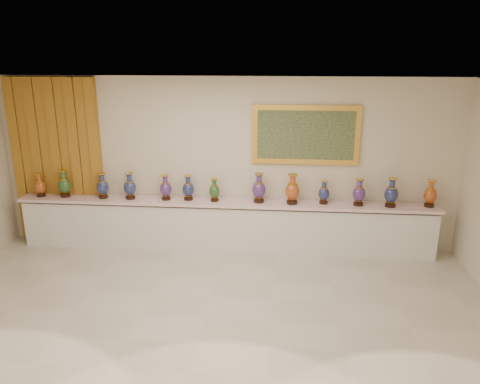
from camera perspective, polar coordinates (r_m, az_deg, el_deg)
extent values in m
plane|color=beige|center=(6.47, -4.34, -15.05)|extent=(8.00, 8.00, 0.00)
plane|color=beige|center=(8.18, -1.74, 3.42)|extent=(8.00, 0.00, 8.00)
plane|color=white|center=(5.49, -5.06, 12.48)|extent=(8.00, 8.00, 0.00)
cube|color=#C18429|center=(9.00, -21.34, 3.51)|extent=(1.64, 0.14, 2.95)
cube|color=gold|center=(7.98, 8.00, 6.90)|extent=(1.80, 0.06, 1.00)
cube|color=black|center=(7.95, 8.01, 6.86)|extent=(1.62, 0.02, 0.82)
cube|color=white|center=(8.30, -1.86, -4.33)|extent=(7.20, 0.42, 0.81)
cube|color=silver|center=(8.12, -1.91, -1.29)|extent=(7.28, 0.48, 0.05)
cylinder|color=black|center=(9.09, -23.07, -0.36)|extent=(0.15, 0.15, 0.04)
cone|color=gold|center=(9.08, -23.10, -0.08)|extent=(0.13, 0.13, 0.03)
ellipsoid|color=maroon|center=(9.05, -23.18, 0.62)|extent=(0.21, 0.21, 0.24)
cylinder|color=gold|center=(9.02, -23.26, 1.25)|extent=(0.13, 0.13, 0.01)
cylinder|color=maroon|center=(9.01, -23.30, 1.57)|extent=(0.08, 0.08, 0.09)
cone|color=maroon|center=(8.99, -23.34, 1.94)|extent=(0.13, 0.13, 0.03)
cylinder|color=gold|center=(8.99, -23.36, 2.04)|extent=(0.14, 0.14, 0.01)
cylinder|color=black|center=(8.91, -20.49, -0.38)|extent=(0.17, 0.17, 0.05)
cone|color=gold|center=(8.90, -20.53, -0.05)|extent=(0.15, 0.15, 0.03)
ellipsoid|color=black|center=(8.86, -20.62, 0.77)|extent=(0.24, 0.24, 0.28)
cylinder|color=gold|center=(8.83, -20.70, 1.50)|extent=(0.15, 0.15, 0.01)
cylinder|color=black|center=(8.82, -20.74, 1.89)|extent=(0.09, 0.09, 0.10)
cone|color=black|center=(8.80, -20.78, 2.32)|extent=(0.15, 0.15, 0.04)
cylinder|color=gold|center=(8.79, -20.80, 2.44)|extent=(0.16, 0.16, 0.01)
cylinder|color=black|center=(8.62, -16.30, -0.56)|extent=(0.16, 0.16, 0.04)
cone|color=gold|center=(8.60, -16.33, -0.25)|extent=(0.14, 0.14, 0.03)
ellipsoid|color=#0A143A|center=(8.57, -16.40, 0.55)|extent=(0.26, 0.26, 0.26)
cylinder|color=gold|center=(8.54, -16.46, 1.26)|extent=(0.14, 0.14, 0.01)
cylinder|color=#0A143A|center=(8.52, -16.49, 1.64)|extent=(0.08, 0.08, 0.09)
cone|color=#0A143A|center=(8.51, -16.53, 2.06)|extent=(0.14, 0.14, 0.03)
cylinder|color=gold|center=(8.50, -16.54, 2.17)|extent=(0.15, 0.15, 0.01)
cylinder|color=black|center=(8.46, -13.19, -0.64)|extent=(0.17, 0.17, 0.05)
cone|color=gold|center=(8.44, -13.22, -0.31)|extent=(0.14, 0.14, 0.03)
ellipsoid|color=#0A143A|center=(8.41, -13.28, 0.54)|extent=(0.29, 0.29, 0.27)
cylinder|color=gold|center=(8.38, -13.33, 1.29)|extent=(0.15, 0.15, 0.01)
cylinder|color=#0A143A|center=(8.36, -13.36, 1.68)|extent=(0.09, 0.09, 0.10)
cone|color=#0A143A|center=(8.34, -13.39, 2.13)|extent=(0.15, 0.15, 0.04)
cylinder|color=gold|center=(8.34, -13.40, 2.25)|extent=(0.15, 0.15, 0.01)
cylinder|color=black|center=(8.29, -9.00, -0.76)|extent=(0.16, 0.16, 0.04)
cone|color=gold|center=(8.27, -9.01, -0.44)|extent=(0.14, 0.14, 0.03)
ellipsoid|color=#28134C|center=(8.24, -9.05, 0.37)|extent=(0.23, 0.23, 0.26)
cylinder|color=gold|center=(8.21, -9.09, 1.09)|extent=(0.14, 0.14, 0.01)
cylinder|color=#28134C|center=(8.19, -9.11, 1.47)|extent=(0.08, 0.08, 0.09)
cone|color=#28134C|center=(8.18, -9.13, 1.90)|extent=(0.14, 0.14, 0.03)
cylinder|color=gold|center=(8.17, -9.13, 2.01)|extent=(0.14, 0.14, 0.01)
cylinder|color=black|center=(8.22, -6.29, -0.80)|extent=(0.16, 0.16, 0.04)
cone|color=gold|center=(8.21, -6.30, -0.48)|extent=(0.14, 0.14, 0.03)
ellipsoid|color=#0A143A|center=(8.17, -6.33, 0.34)|extent=(0.22, 0.22, 0.26)
cylinder|color=gold|center=(8.14, -6.35, 1.07)|extent=(0.14, 0.14, 0.01)
cylinder|color=#0A143A|center=(8.13, -6.36, 1.45)|extent=(0.08, 0.08, 0.09)
cone|color=#0A143A|center=(8.11, -6.38, 1.88)|extent=(0.14, 0.14, 0.03)
cylinder|color=gold|center=(8.11, -6.38, 1.99)|extent=(0.14, 0.14, 0.01)
cylinder|color=black|center=(8.12, -3.11, -0.96)|extent=(0.14, 0.14, 0.04)
cone|color=gold|center=(8.11, -3.11, -0.67)|extent=(0.12, 0.12, 0.03)
ellipsoid|color=black|center=(8.08, -3.13, 0.08)|extent=(0.23, 0.23, 0.23)
cylinder|color=gold|center=(8.05, -3.14, 0.75)|extent=(0.13, 0.13, 0.01)
cylinder|color=black|center=(8.03, -3.14, 1.10)|extent=(0.07, 0.07, 0.08)
cone|color=black|center=(8.02, -3.15, 1.50)|extent=(0.13, 0.13, 0.03)
cylinder|color=gold|center=(8.01, -3.15, 1.60)|extent=(0.13, 0.13, 0.01)
cylinder|color=black|center=(8.06, 2.31, -1.05)|extent=(0.18, 0.18, 0.05)
cone|color=gold|center=(8.04, 2.31, -0.68)|extent=(0.16, 0.16, 0.03)
ellipsoid|color=#28134C|center=(8.00, 2.32, 0.28)|extent=(0.28, 0.28, 0.29)
cylinder|color=gold|center=(7.97, 2.33, 1.14)|extent=(0.16, 0.16, 0.01)
cylinder|color=#28134C|center=(7.95, 2.34, 1.59)|extent=(0.09, 0.09, 0.11)
cone|color=#28134C|center=(7.93, 2.34, 2.09)|extent=(0.16, 0.16, 0.04)
cylinder|color=gold|center=(7.93, 2.35, 2.23)|extent=(0.17, 0.17, 0.01)
cylinder|color=black|center=(8.02, 6.35, -1.23)|extent=(0.18, 0.18, 0.05)
cone|color=gold|center=(8.01, 6.36, -0.85)|extent=(0.16, 0.16, 0.03)
ellipsoid|color=maroon|center=(7.96, 6.39, 0.13)|extent=(0.28, 0.28, 0.30)
cylinder|color=gold|center=(7.93, 6.42, 1.00)|extent=(0.16, 0.16, 0.01)
cylinder|color=maroon|center=(7.91, 6.44, 1.46)|extent=(0.10, 0.10, 0.11)
cone|color=maroon|center=(7.89, 6.46, 1.98)|extent=(0.16, 0.16, 0.04)
cylinder|color=gold|center=(7.88, 6.46, 2.12)|extent=(0.17, 0.17, 0.01)
cylinder|color=black|center=(8.11, 10.13, -1.24)|extent=(0.14, 0.14, 0.04)
cone|color=gold|center=(8.09, 10.15, -0.95)|extent=(0.13, 0.13, 0.03)
ellipsoid|color=#0A143A|center=(8.06, 10.19, -0.19)|extent=(0.19, 0.19, 0.23)
cylinder|color=gold|center=(8.03, 10.23, 0.49)|extent=(0.13, 0.13, 0.01)
cylinder|color=#0A143A|center=(8.02, 10.25, 0.84)|extent=(0.08, 0.08, 0.08)
cone|color=#0A143A|center=(8.00, 10.27, 1.24)|extent=(0.13, 0.13, 0.03)
cylinder|color=gold|center=(8.00, 10.27, 1.34)|extent=(0.13, 0.13, 0.01)
cylinder|color=black|center=(8.15, 14.21, -1.40)|extent=(0.16, 0.16, 0.05)
cone|color=gold|center=(8.13, 14.23, -1.07)|extent=(0.14, 0.14, 0.03)
ellipsoid|color=#28134C|center=(8.09, 14.30, -0.21)|extent=(0.27, 0.27, 0.27)
cylinder|color=gold|center=(8.06, 14.36, 0.56)|extent=(0.15, 0.15, 0.01)
cylinder|color=#28134C|center=(8.04, 14.39, 0.96)|extent=(0.09, 0.09, 0.10)
cone|color=#28134C|center=(8.03, 14.42, 1.41)|extent=(0.15, 0.15, 0.04)
cylinder|color=gold|center=(8.02, 14.43, 1.54)|extent=(0.15, 0.15, 0.01)
cylinder|color=black|center=(8.22, 17.83, -1.54)|extent=(0.17, 0.17, 0.05)
cone|color=gold|center=(8.20, 17.87, -1.18)|extent=(0.15, 0.15, 0.03)
ellipsoid|color=#0A143A|center=(8.16, 17.95, -0.27)|extent=(0.25, 0.25, 0.29)
cylinder|color=gold|center=(8.13, 18.03, 0.55)|extent=(0.16, 0.16, 0.01)
cylinder|color=#0A143A|center=(8.11, 18.07, 0.97)|extent=(0.09, 0.09, 0.10)
cone|color=#0A143A|center=(8.09, 18.12, 1.45)|extent=(0.16, 0.16, 0.04)
cylinder|color=gold|center=(8.09, 18.13, 1.58)|extent=(0.16, 0.16, 0.01)
cylinder|color=black|center=(8.44, 22.04, -1.50)|extent=(0.16, 0.16, 0.05)
cone|color=gold|center=(8.43, 22.08, -1.18)|extent=(0.14, 0.14, 0.03)
ellipsoid|color=maroon|center=(8.39, 22.18, -0.36)|extent=(0.27, 0.27, 0.26)
cylinder|color=gold|center=(8.36, 22.26, 0.37)|extent=(0.15, 0.15, 0.01)
cylinder|color=maroon|center=(8.35, 22.31, 0.75)|extent=(0.08, 0.08, 0.10)
cone|color=maroon|center=(8.33, 22.36, 1.18)|extent=(0.15, 0.15, 0.04)
cylinder|color=gold|center=(8.33, 22.37, 1.30)|extent=(0.15, 0.15, 0.01)
cube|color=white|center=(8.23, -10.41, -1.11)|extent=(0.10, 0.06, 0.00)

